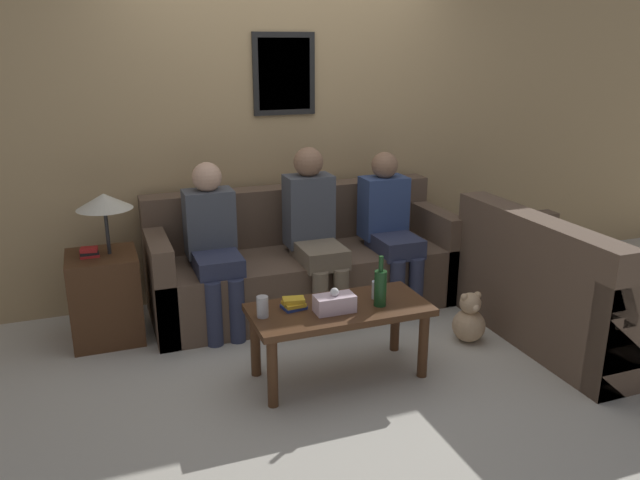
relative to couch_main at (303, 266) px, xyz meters
The scene contains 15 objects.
ground_plane 0.58m from the couch_main, 90.00° to the right, with size 16.00×16.00×0.00m, color beige.
wall_back 1.08m from the couch_main, 90.00° to the left, with size 9.00×0.08×2.60m.
couch_main is the anchor object (origin of this frame).
couch_side 1.85m from the couch_main, 38.71° to the right, with size 0.81×1.50×0.88m.
coffee_table 1.12m from the couch_main, 97.68° to the right, with size 1.05×0.48×0.45m.
side_table_with_lamp 1.42m from the couch_main, behind, with size 0.46×0.45×1.00m.
wine_bottle 1.20m from the couch_main, 86.09° to the right, with size 0.07×0.07×0.30m.
drinking_glass 1.09m from the couch_main, 84.16° to the right, with size 0.06×0.06×0.11m.
book_stack 1.12m from the couch_main, 111.48° to the right, with size 0.14×0.12×0.06m.
soda_can 1.26m from the couch_main, 119.22° to the right, with size 0.07×0.07×0.12m.
tissue_box 1.19m from the couch_main, 99.91° to the right, with size 0.23×0.12×0.15m.
person_left 0.78m from the couch_main, 168.57° to the right, with size 0.34×0.58×1.15m.
person_middle 0.39m from the couch_main, 80.30° to the right, with size 0.34×0.61×1.22m.
person_right 0.73m from the couch_main, 16.29° to the right, with size 0.34×0.58×1.15m.
teddy_bear 1.30m from the couch_main, 49.31° to the right, with size 0.22×0.22×0.35m.
Camera 1 is at (-1.42, -3.72, 1.92)m, focal length 35.00 mm.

